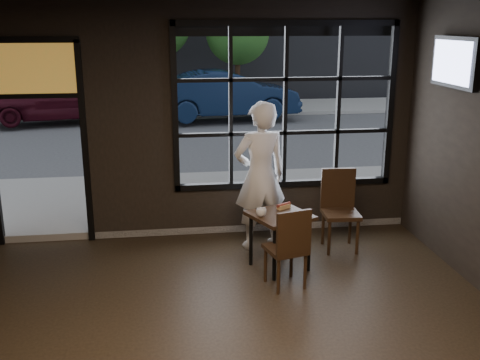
{
  "coord_description": "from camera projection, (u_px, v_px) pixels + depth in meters",
  "views": [
    {
      "loc": [
        -0.44,
        -3.99,
        2.93
      ],
      "look_at": [
        0.4,
        2.2,
        1.15
      ],
      "focal_mm": 42.0,
      "sensor_mm": 36.0,
      "label": 1
    }
  ],
  "objects": [
    {
      "name": "cup",
      "position": [
        261.0,
        212.0,
        6.62
      ],
      "size": [
        0.16,
        0.16,
        0.1
      ],
      "primitive_type": "imported",
      "rotation": [
        0.0,
        0.0,
        0.41
      ],
      "color": "silver",
      "rests_on": "cafe_table"
    },
    {
      "name": "street_asphalt",
      "position": [
        172.0,
        83.0,
        27.54
      ],
      "size": [
        60.0,
        41.0,
        0.04
      ],
      "primitive_type": "cube",
      "color": "#545456",
      "rests_on": "ground"
    },
    {
      "name": "man",
      "position": [
        260.0,
        176.0,
        7.3
      ],
      "size": [
        0.8,
        0.61,
        1.96
      ],
      "primitive_type": "imported",
      "rotation": [
        0.0,
        0.0,
        3.35
      ],
      "color": "silver",
      "rests_on": "floor"
    },
    {
      "name": "chair_window",
      "position": [
        341.0,
        211.0,
        7.33
      ],
      "size": [
        0.49,
        0.49,
        1.06
      ],
      "primitive_type": "cube",
      "rotation": [
        0.0,
        0.0,
        -0.06
      ],
      "color": "black",
      "rests_on": "floor"
    },
    {
      "name": "hotdog",
      "position": [
        284.0,
        206.0,
        6.9
      ],
      "size": [
        0.21,
        0.17,
        0.06
      ],
      "primitive_type": null,
      "rotation": [
        0.0,
        0.0,
        0.51
      ],
      "color": "tan",
      "rests_on": "cafe_table"
    },
    {
      "name": "cafe_table",
      "position": [
        280.0,
        241.0,
        6.81
      ],
      "size": [
        0.86,
        0.86,
        0.7
      ],
      "primitive_type": "cube",
      "rotation": [
        0.0,
        0.0,
        0.41
      ],
      "color": "black",
      "rests_on": "floor"
    },
    {
      "name": "chair_near",
      "position": [
        286.0,
        246.0,
        6.32
      ],
      "size": [
        0.51,
        0.51,
        0.96
      ],
      "primitive_type": "cube",
      "rotation": [
        0.0,
        0.0,
        3.4
      ],
      "color": "black",
      "rests_on": "floor"
    },
    {
      "name": "maroon_car",
      "position": [
        50.0,
        98.0,
        16.16
      ],
      "size": [
        4.19,
        2.28,
        1.35
      ],
      "primitive_type": "imported",
      "rotation": [
        0.0,
        0.0,
        1.75
      ],
      "color": "black",
      "rests_on": "street_asphalt"
    },
    {
      "name": "tree_right",
      "position": [
        238.0,
        33.0,
        18.5
      ],
      "size": [
        2.11,
        2.11,
        3.6
      ],
      "color": "#332114",
      "rests_on": "street_asphalt"
    },
    {
      "name": "tv",
      "position": [
        455.0,
        62.0,
        6.5
      ],
      "size": [
        0.11,
        1.0,
        0.59
      ],
      "primitive_type": "cube",
      "color": "black",
      "rests_on": "wall_right"
    },
    {
      "name": "navy_car",
      "position": [
        226.0,
        95.0,
        16.67
      ],
      "size": [
        4.43,
        1.92,
        1.42
      ],
      "primitive_type": "imported",
      "rotation": [
        0.0,
        0.0,
        1.67
      ],
      "color": "#0D1B35",
      "rests_on": "street_asphalt"
    },
    {
      "name": "tree_left",
      "position": [
        154.0,
        21.0,
        17.97
      ],
      "size": [
        2.41,
        2.41,
        4.12
      ],
      "color": "#332114",
      "rests_on": "street_asphalt"
    },
    {
      "name": "stained_transom",
      "position": [
        30.0,
        68.0,
        7.08
      ],
      "size": [
        1.2,
        0.06,
        0.7
      ],
      "primitive_type": "cube",
      "color": "orange",
      "rests_on": "ground"
    },
    {
      "name": "window_frame",
      "position": [
        285.0,
        106.0,
        7.66
      ],
      "size": [
        3.06,
        0.12,
        2.28
      ],
      "primitive_type": "cube",
      "color": "black",
      "rests_on": "ground"
    }
  ]
}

